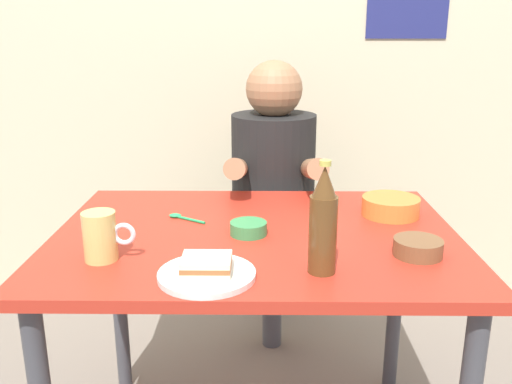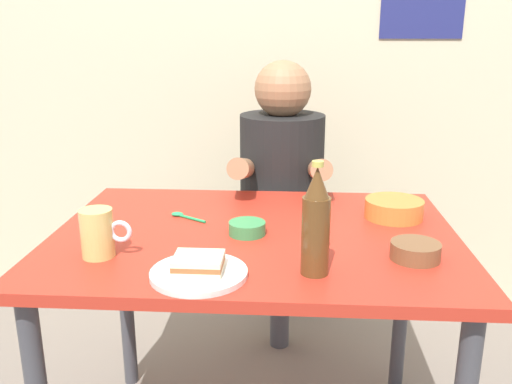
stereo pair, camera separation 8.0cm
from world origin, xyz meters
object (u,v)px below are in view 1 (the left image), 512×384
(dining_table, at_px, (256,263))
(stool, at_px, (272,268))
(person_seated, at_px, (273,169))
(sandwich, at_px, (207,264))
(soup_bowl_orange, at_px, (391,205))
(plate_orange, at_px, (207,275))
(beer_mug, at_px, (101,236))
(beer_bottle, at_px, (323,223))

(dining_table, bearing_deg, stool, 84.51)
(person_seated, bearing_deg, sandwich, -100.42)
(sandwich, distance_m, soup_bowl_orange, 0.67)
(person_seated, bearing_deg, soup_bowl_orange, -54.08)
(plate_orange, bearing_deg, beer_mug, 159.43)
(dining_table, height_order, beer_mug, beer_mug)
(beer_mug, height_order, soup_bowl_orange, beer_mug)
(sandwich, height_order, soup_bowl_orange, soup_bowl_orange)
(sandwich, bearing_deg, beer_bottle, 7.63)
(stool, bearing_deg, dining_table, -95.49)
(sandwich, bearing_deg, stool, 79.71)
(dining_table, xyz_separation_m, beer_bottle, (0.15, -0.25, 0.21))
(plate_orange, height_order, soup_bowl_orange, soup_bowl_orange)
(stool, bearing_deg, sandwich, -100.29)
(dining_table, bearing_deg, sandwich, -110.23)
(dining_table, relative_size, plate_orange, 5.00)
(dining_table, distance_m, beer_mug, 0.44)
(stool, xyz_separation_m, beer_bottle, (0.09, -0.88, 0.51))
(plate_orange, distance_m, beer_mug, 0.28)
(person_seated, height_order, beer_bottle, person_seated)
(dining_table, relative_size, person_seated, 1.53)
(beer_mug, distance_m, soup_bowl_orange, 0.84)
(dining_table, distance_m, plate_orange, 0.32)
(plate_orange, distance_m, beer_bottle, 0.28)
(person_seated, distance_m, soup_bowl_orange, 0.58)
(person_seated, bearing_deg, plate_orange, -100.42)
(person_seated, bearing_deg, stool, 90.00)
(dining_table, xyz_separation_m, soup_bowl_orange, (0.40, 0.15, 0.12))
(dining_table, relative_size, soup_bowl_orange, 6.47)
(plate_orange, bearing_deg, beer_bottle, 7.63)
(sandwich, xyz_separation_m, beer_bottle, (0.26, 0.03, 0.09))
(person_seated, height_order, sandwich, person_seated)
(soup_bowl_orange, bearing_deg, sandwich, -139.22)
(beer_bottle, bearing_deg, plate_orange, -172.37)
(beer_bottle, distance_m, soup_bowl_orange, 0.48)
(beer_bottle, bearing_deg, stool, 95.99)
(dining_table, xyz_separation_m, stool, (0.06, 0.63, -0.30))
(stool, height_order, beer_bottle, beer_bottle)
(stool, bearing_deg, beer_bottle, -84.01)
(plate_orange, xyz_separation_m, sandwich, (0.00, 0.00, 0.02))
(person_seated, xyz_separation_m, beer_bottle, (0.09, -0.87, 0.09))
(dining_table, bearing_deg, plate_orange, -110.23)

